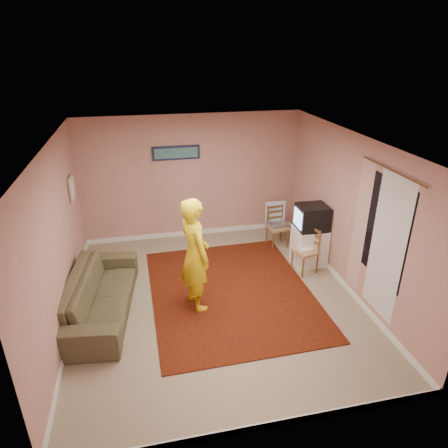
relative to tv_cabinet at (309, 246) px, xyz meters
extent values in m
plane|color=gray|center=(-1.95, -0.79, -0.36)|extent=(5.00, 5.00, 0.00)
cube|color=tan|center=(-1.95, 1.71, 0.94)|extent=(4.50, 0.02, 2.60)
cube|color=tan|center=(-1.95, -3.29, 0.94)|extent=(4.50, 0.02, 2.60)
cube|color=tan|center=(-4.20, -0.79, 0.94)|extent=(0.02, 5.00, 2.60)
cube|color=tan|center=(0.30, -0.79, 0.94)|extent=(0.02, 5.00, 2.60)
cube|color=silver|center=(-1.95, -0.79, 2.24)|extent=(4.50, 5.00, 0.02)
cube|color=white|center=(-1.95, 1.70, -0.31)|extent=(4.50, 0.02, 0.10)
cube|color=white|center=(-1.95, -3.28, -0.31)|extent=(4.50, 0.02, 0.10)
cube|color=white|center=(-4.19, -0.79, -0.31)|extent=(0.02, 5.00, 0.10)
cube|color=white|center=(0.29, -0.79, -0.31)|extent=(0.02, 5.00, 0.10)
cube|color=black|center=(0.29, -1.69, 1.09)|extent=(0.01, 1.10, 1.50)
cube|color=silver|center=(0.28, -1.84, 0.89)|extent=(0.01, 0.75, 2.10)
cube|color=beige|center=(0.26, -1.14, 0.89)|extent=(0.01, 0.35, 2.10)
cylinder|color=brown|center=(0.25, -1.69, 1.96)|extent=(0.02, 1.40, 0.02)
cube|color=#161B3D|center=(-2.25, 1.68, 1.49)|extent=(0.95, 0.03, 0.28)
cube|color=navy|center=(-2.25, 1.66, 1.49)|extent=(0.86, 0.01, 0.20)
cube|color=tan|center=(-4.17, 0.81, 1.19)|extent=(0.03, 0.38, 0.42)
cube|color=silver|center=(-4.15, 0.81, 1.19)|extent=(0.01, 0.30, 0.34)
cube|color=black|center=(-1.66, -0.64, -0.35)|extent=(2.68, 3.33, 0.02)
cube|color=white|center=(0.00, 0.00, 0.00)|extent=(0.57, 0.52, 0.72)
cube|color=black|center=(0.00, 0.00, 0.59)|extent=(0.54, 0.49, 0.46)
cube|color=#8CB2F2|center=(-0.27, 0.01, 0.59)|extent=(0.03, 0.38, 0.32)
cube|color=tan|center=(-0.34, 0.82, 0.05)|extent=(0.42, 0.40, 0.05)
cube|color=brown|center=(-0.34, 0.82, 0.26)|extent=(0.38, 0.08, 0.44)
cube|color=#A7A8AC|center=(-0.34, 0.82, 0.10)|extent=(0.41, 0.33, 0.06)
cube|color=#8EBEE9|center=(-0.34, 1.01, 0.32)|extent=(0.41, 0.05, 0.43)
cube|color=tan|center=(-0.19, -0.26, 0.05)|extent=(0.45, 0.46, 0.05)
cube|color=brown|center=(-0.19, -0.26, 0.27)|extent=(0.13, 0.38, 0.44)
cube|color=white|center=(-0.19, -0.26, 0.10)|extent=(0.24, 0.18, 0.05)
imported|color=brown|center=(-3.75, -0.75, -0.03)|extent=(1.16, 2.36, 0.66)
imported|color=yellow|center=(-2.28, -0.87, 0.55)|extent=(0.62, 0.77, 1.83)
camera|label=1|loc=(-2.98, -6.16, 3.48)|focal=32.00mm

